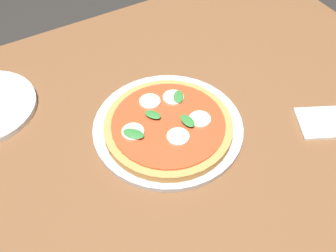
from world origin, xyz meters
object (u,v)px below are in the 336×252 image
object	(u,v)px
pizza	(168,126)
napkin	(328,122)
serving_tray	(168,127)
dining_table	(201,158)

from	to	relation	value
pizza	napkin	distance (m)	0.35
serving_tray	pizza	bearing A→B (deg)	61.85
pizza	napkin	world-z (taller)	pizza
dining_table	pizza	bearing A→B (deg)	-20.01
dining_table	serving_tray	xyz separation A→B (m)	(0.07, -0.04, 0.11)
serving_tray	pizza	distance (m)	0.02
dining_table	napkin	size ratio (longest dim) A/B	8.83
serving_tray	napkin	bearing A→B (deg)	152.66
dining_table	serving_tray	distance (m)	0.14
dining_table	pizza	world-z (taller)	pizza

